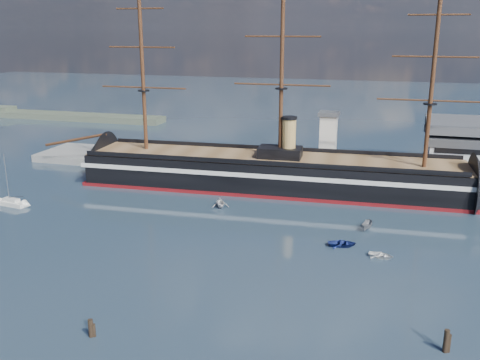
# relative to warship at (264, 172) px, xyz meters

# --- Properties ---
(ground) EXTENTS (600.00, 600.00, 0.00)m
(ground) POSITION_rel_warship_xyz_m (10.30, -20.00, -4.04)
(ground) COLOR #223646
(ground) RESTS_ON ground
(quay) EXTENTS (180.00, 18.00, 2.00)m
(quay) POSITION_rel_warship_xyz_m (20.30, 16.00, -4.04)
(quay) COLOR slate
(quay) RESTS_ON ground
(quay_tower) EXTENTS (5.00, 5.00, 15.00)m
(quay_tower) POSITION_rel_warship_xyz_m (13.30, 13.00, 5.72)
(quay_tower) COLOR silver
(quay_tower) RESTS_ON ground
(shoreline) EXTENTS (120.00, 10.00, 4.00)m
(shoreline) POSITION_rel_warship_xyz_m (-128.93, 75.00, -2.59)
(shoreline) COLOR #3F4C38
(shoreline) RESTS_ON ground
(warship) EXTENTS (113.20, 19.95, 53.94)m
(warship) POSITION_rel_warship_xyz_m (0.00, 0.00, 0.00)
(warship) COLOR black
(warship) RESTS_ON ground
(sailboat) EXTENTS (7.36, 3.23, 11.39)m
(sailboat) POSITION_rel_warship_xyz_m (-49.47, -27.40, -3.31)
(sailboat) COLOR silver
(sailboat) RESTS_ON ground
(motorboat_b) EXTENTS (1.89, 3.31, 1.45)m
(motorboat_b) POSITION_rel_warship_xyz_m (21.33, -30.59, -4.04)
(motorboat_b) COLOR navy
(motorboat_b) RESTS_ON ground
(motorboat_c) EXTENTS (5.16, 2.83, 1.95)m
(motorboat_c) POSITION_rel_warship_xyz_m (25.09, -21.26, -4.04)
(motorboat_c) COLOR gray
(motorboat_c) RESTS_ON ground
(motorboat_d) EXTENTS (7.33, 5.88, 2.48)m
(motorboat_d) POSITION_rel_warship_xyz_m (-5.73, -16.34, -4.04)
(motorboat_d) COLOR silver
(motorboat_d) RESTS_ON ground
(motorboat_e) EXTENTS (1.48, 2.70, 1.19)m
(motorboat_e) POSITION_rel_warship_xyz_m (28.02, -33.72, -4.04)
(motorboat_e) COLOR white
(motorboat_e) RESTS_ON ground
(piling_near_left) EXTENTS (0.64, 0.64, 3.05)m
(piling_near_left) POSITION_rel_warship_xyz_m (-6.01, -67.91, -4.04)
(piling_near_left) COLOR black
(piling_near_left) RESTS_ON ground
(piling_near_right) EXTENTS (0.64, 0.64, 3.64)m
(piling_near_right) POSITION_rel_warship_xyz_m (36.07, -59.46, -4.04)
(piling_near_right) COLOR black
(piling_near_right) RESTS_ON ground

